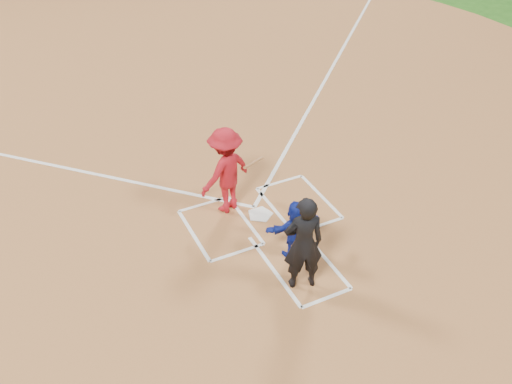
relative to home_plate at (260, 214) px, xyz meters
name	(u,v)px	position (x,y,z in m)	size (l,w,h in m)	color
ground	(260,215)	(0.00, 0.00, -0.02)	(120.00, 120.00, 0.00)	#1F5314
home_plate_dirt	(171,103)	(0.00, 6.00, -0.01)	(28.00, 28.00, 0.01)	#975C31
home_plate	(260,214)	(0.00, 0.00, 0.00)	(0.60, 0.60, 0.02)	white
catcher	(295,229)	(0.06, -1.44, 0.63)	(1.19, 0.38, 1.29)	navy
umpire	(303,244)	(-0.25, -2.25, 1.02)	(0.75, 0.49, 2.05)	black
chalk_markings	(179,113)	(0.00, 5.29, -0.01)	(28.35, 17.32, 0.01)	white
batter_at_plate	(226,171)	(-0.56, 0.55, 1.01)	(1.70, 1.15, 2.03)	#AA121D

